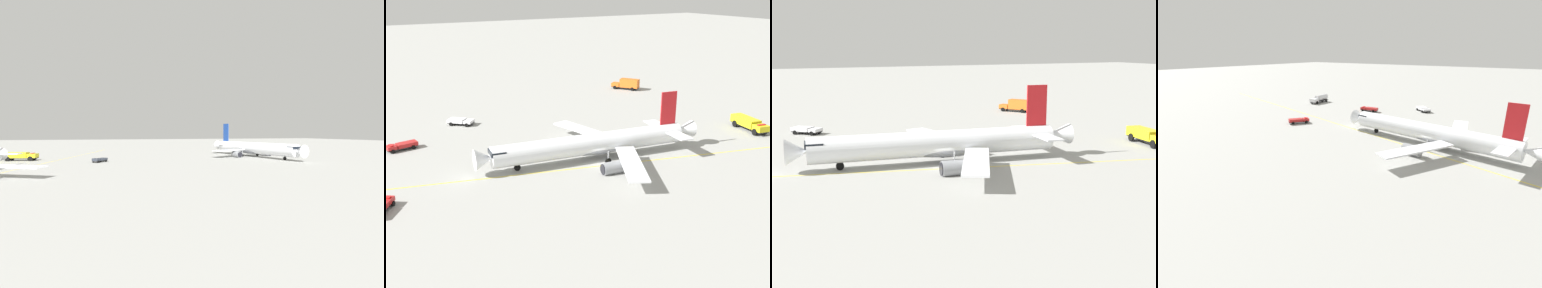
{
  "view_description": "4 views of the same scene",
  "coord_description": "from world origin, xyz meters",
  "views": [
    {
      "loc": [
        -57.87,
        -24.54,
        8.32
      ],
      "look_at": [
        -25.75,
        -33.85,
        6.99
      ],
      "focal_mm": 26.98,
      "sensor_mm": 36.0,
      "label": 1
    },
    {
      "loc": [
        -41.34,
        -61.97,
        29.76
      ],
      "look_at": [
        -3.17,
        2.85,
        3.39
      ],
      "focal_mm": 43.48,
      "sensor_mm": 36.0,
      "label": 2
    },
    {
      "loc": [
        -26.23,
        -61.71,
        16.84
      ],
      "look_at": [
        2.34,
        -0.5,
        3.21
      ],
      "focal_mm": 46.63,
      "sensor_mm": 36.0,
      "label": 3
    },
    {
      "loc": [
        18.75,
        -51.89,
        19.13
      ],
      "look_at": [
        -9.78,
        -11.8,
        2.49
      ],
      "focal_mm": 26.15,
      "sensor_mm": 36.0,
      "label": 4
    }
  ],
  "objects": [
    {
      "name": "ground_plane",
      "position": [
        0.0,
        0.0,
        0.0
      ],
      "size": [
        600.0,
        600.0,
        0.0
      ],
      "primitive_type": "plane",
      "color": "#9E9E99"
    },
    {
      "name": "airliner_main",
      "position": [
        0.11,
        2.9,
        2.71
      ],
      "size": [
        41.66,
        33.87,
        10.93
      ],
      "rotation": [
        0.0,
        0.0,
        3.01
      ],
      "color": "white",
      "rests_on": "ground_plane"
    },
    {
      "name": "fire_tender_truck",
      "position": [
        37.46,
        0.7,
        1.53
      ],
      "size": [
        4.35,
        9.75,
        2.5
      ],
      "rotation": [
        0.0,
        0.0,
        4.53
      ],
      "color": "#232326",
      "rests_on": "ground_plane"
    },
    {
      "name": "catering_truck_truck",
      "position": [
        38.49,
        45.45,
        1.66
      ],
      "size": [
        6.42,
        7.91,
        3.1
      ],
      "rotation": [
        0.0,
        0.0,
        2.16
      ],
      "color": "#232326",
      "rests_on": "ground_plane"
    },
    {
      "name": "pushback_tug_truck",
      "position": [
        -14.01,
        35.36,
        0.81
      ],
      "size": [
        5.76,
        5.56,
        1.3
      ],
      "rotation": [
        0.0,
        0.0,
        5.55
      ],
      "color": "#232326",
      "rests_on": "ground_plane"
    },
    {
      "name": "taxiway_centreline",
      "position": [
        -5.73,
        0.77,
        0.0
      ],
      "size": [
        183.63,
        46.82,
        0.01
      ],
      "rotation": [
        0.0,
        0.0,
        2.89
      ],
      "color": "yellow",
      "rests_on": "ground_plane"
    }
  ]
}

